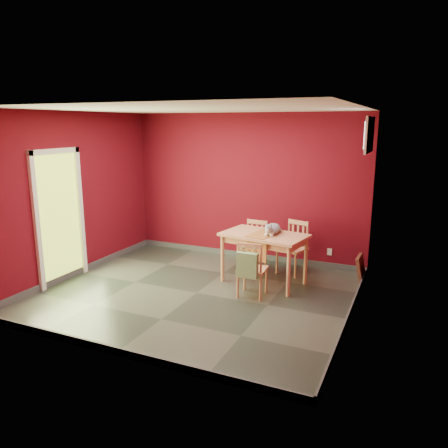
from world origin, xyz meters
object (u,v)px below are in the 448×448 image
at_px(chair_near, 252,268).
at_px(picture_frame, 361,268).
at_px(chair_far_left, 254,245).
at_px(chair_far_right, 293,247).
at_px(cat, 273,227).
at_px(dining_table, 264,240).
at_px(tote_bag, 247,265).

bearing_deg(chair_near, picture_frame, 44.11).
distance_m(chair_far_left, picture_frame, 1.81).
bearing_deg(chair_far_right, cat, -105.93).
height_order(dining_table, chair_near, chair_near).
height_order(chair_far_right, chair_near, chair_far_right).
relative_size(chair_far_right, picture_frame, 2.12).
xyz_separation_m(chair_far_right, picture_frame, (1.12, 0.05, -0.25)).
relative_size(chair_near, tote_bag, 1.97).
xyz_separation_m(chair_far_right, chair_near, (-0.27, -1.29, -0.02)).
distance_m(chair_near, cat, 0.83).
relative_size(tote_bag, picture_frame, 1.02).
distance_m(chair_near, tote_bag, 0.24).
bearing_deg(chair_near, cat, 82.01).
distance_m(tote_bag, cat, 0.95).
height_order(chair_far_left, chair_near, chair_far_left).
distance_m(chair_near, picture_frame, 1.95).
xyz_separation_m(chair_far_right, tote_bag, (-0.26, -1.50, 0.09)).
bearing_deg(chair_near, chair_far_left, 108.76).
height_order(chair_far_left, cat, cat).
relative_size(chair_near, cat, 1.84).
bearing_deg(picture_frame, dining_table, -153.02).
distance_m(tote_bag, picture_frame, 2.11).
height_order(chair_far_right, picture_frame, chair_far_right).
xyz_separation_m(chair_far_left, cat, (0.49, -0.50, 0.48)).
bearing_deg(cat, dining_table, -143.42).
relative_size(chair_near, picture_frame, 2.02).
relative_size(dining_table, tote_bag, 3.24).
relative_size(dining_table, chair_near, 1.65).
bearing_deg(tote_bag, chair_far_left, 106.46).
distance_m(chair_far_right, cat, 0.80).
height_order(cat, picture_frame, cat).
xyz_separation_m(dining_table, chair_far_left, (-0.37, 0.54, -0.27)).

